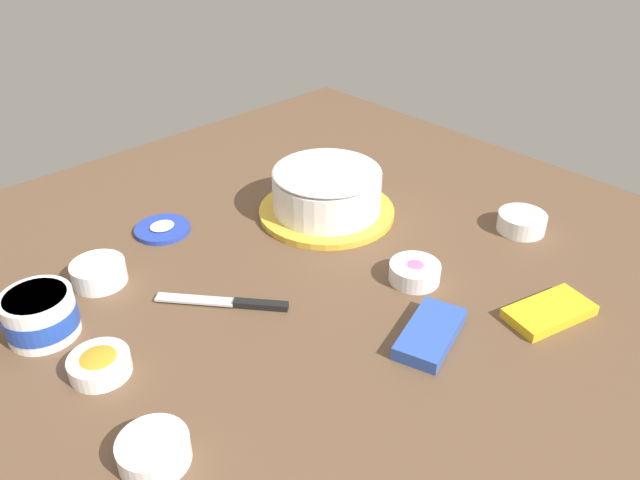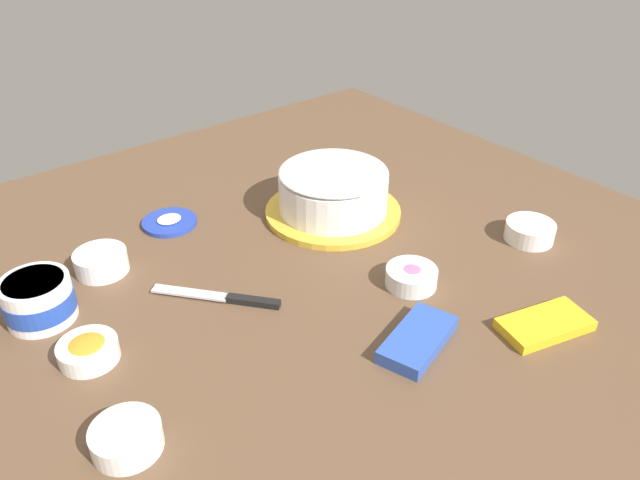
{
  "view_description": "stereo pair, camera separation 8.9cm",
  "coord_description": "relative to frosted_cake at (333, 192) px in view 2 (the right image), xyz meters",
  "views": [
    {
      "loc": [
        -0.64,
        -0.69,
        0.69
      ],
      "look_at": [
        0.07,
        0.06,
        0.04
      ],
      "focal_mm": 35.24,
      "sensor_mm": 36.0,
      "label": 1
    },
    {
      "loc": [
        -0.57,
        -0.74,
        0.69
      ],
      "look_at": [
        0.07,
        0.06,
        0.04
      ],
      "focal_mm": 35.24,
      "sensor_mm": 36.0,
      "label": 2
    }
  ],
  "objects": [
    {
      "name": "frosting_tub_lid",
      "position": [
        -0.3,
        0.18,
        -0.05
      ],
      "size": [
        0.11,
        0.11,
        0.02
      ],
      "color": "#233DAD",
      "rests_on": "ground_plane"
    },
    {
      "name": "frosted_cake",
      "position": [
        0.0,
        0.0,
        0.0
      ],
      "size": [
        0.29,
        0.29,
        0.12
      ],
      "color": "gold",
      "rests_on": "ground_plane"
    },
    {
      "name": "sprinkle_bowl_rainbow",
      "position": [
        -0.61,
        -0.31,
        -0.04
      ],
      "size": [
        0.1,
        0.1,
        0.04
      ],
      "color": "white",
      "rests_on": "ground_plane"
    },
    {
      "name": "spreading_knife",
      "position": [
        -0.34,
        -0.12,
        -0.05
      ],
      "size": [
        0.17,
        0.19,
        0.01
      ],
      "color": "silver",
      "rests_on": "ground_plane"
    },
    {
      "name": "frosting_tub",
      "position": [
        -0.61,
        0.04,
        -0.02
      ],
      "size": [
        0.12,
        0.12,
        0.08
      ],
      "color": "white",
      "rests_on": "ground_plane"
    },
    {
      "name": "candy_box_upper",
      "position": [
        0.03,
        -0.51,
        -0.05
      ],
      "size": [
        0.17,
        0.11,
        0.02
      ],
      "primitive_type": "cube",
      "rotation": [
        0.0,
        0.0,
        -0.26
      ],
      "color": "yellow",
      "rests_on": "ground_plane"
    },
    {
      "name": "sprinkle_bowl_green",
      "position": [
        0.25,
        -0.33,
        -0.03
      ],
      "size": [
        0.1,
        0.1,
        0.04
      ],
      "color": "white",
      "rests_on": "ground_plane"
    },
    {
      "name": "sprinkle_bowl_yellow",
      "position": [
        -0.48,
        0.11,
        -0.03
      ],
      "size": [
        0.1,
        0.1,
        0.04
      ],
      "color": "white",
      "rests_on": "ground_plane"
    },
    {
      "name": "sprinkle_bowl_orange",
      "position": [
        -0.59,
        -0.11,
        -0.04
      ],
      "size": [
        0.09,
        0.09,
        0.03
      ],
      "color": "white",
      "rests_on": "ground_plane"
    },
    {
      "name": "sprinkle_bowl_pink",
      "position": [
        -0.05,
        -0.29,
        -0.04
      ],
      "size": [
        0.09,
        0.09,
        0.04
      ],
      "color": "white",
      "rests_on": "ground_plane"
    },
    {
      "name": "candy_box_lower",
      "position": [
        -0.16,
        -0.41,
        -0.04
      ],
      "size": [
        0.17,
        0.12,
        0.02
      ],
      "primitive_type": "cube",
      "rotation": [
        0.0,
        0.0,
        0.31
      ],
      "color": "#2D51B2",
      "rests_on": "ground_plane"
    },
    {
      "name": "ground_plane",
      "position": [
        -0.19,
        -0.16,
        -0.06
      ],
      "size": [
        1.54,
        1.54,
        0.0
      ],
      "primitive_type": "plane",
      "color": "brown"
    }
  ]
}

